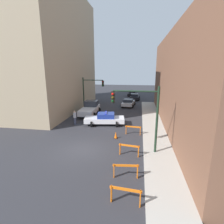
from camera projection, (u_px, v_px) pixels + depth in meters
name	position (u px, v px, depth m)	size (l,w,h in m)	color
ground_plane	(82.00, 150.00, 14.47)	(120.00, 120.00, 0.00)	#2D2D33
sidewalk_right	(159.00, 155.00, 13.51)	(2.40, 44.00, 0.12)	#B2ADA3
building_corner_left	(35.00, 53.00, 27.54)	(14.00, 20.00, 17.94)	tan
building_right	(223.00, 82.00, 18.84)	(12.00, 28.00, 10.37)	brown
traffic_light_near	(142.00, 110.00, 13.26)	(3.64, 0.35, 5.20)	black
traffic_light_far	(90.00, 89.00, 27.75)	(3.44, 0.35, 5.20)	black
police_car	(105.00, 119.00, 20.88)	(4.92, 2.80, 1.52)	white
white_truck	(90.00, 108.00, 25.50)	(2.73, 5.45, 1.90)	silver
parked_car_near	(128.00, 103.00, 31.12)	(2.55, 4.45, 1.31)	silver
parked_car_mid	(135.00, 97.00, 37.78)	(2.28, 4.30, 1.31)	black
parked_car_far	(132.00, 93.00, 43.15)	(2.39, 4.37, 1.31)	black
pedestrian_crossing	(75.00, 117.00, 20.99)	(0.47, 0.47, 1.66)	#474C66
barrier_front	(126.00, 193.00, 8.56)	(1.60, 0.30, 0.90)	orange
barrier_mid	(126.00, 169.00, 10.65)	(1.60, 0.32, 0.90)	orange
barrier_back	(129.00, 148.00, 13.39)	(1.59, 0.37, 0.90)	orange
barrier_corner	(133.00, 129.00, 17.71)	(1.60, 0.30, 0.90)	orange
traffic_cone	(116.00, 135.00, 16.82)	(0.36, 0.36, 0.66)	black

